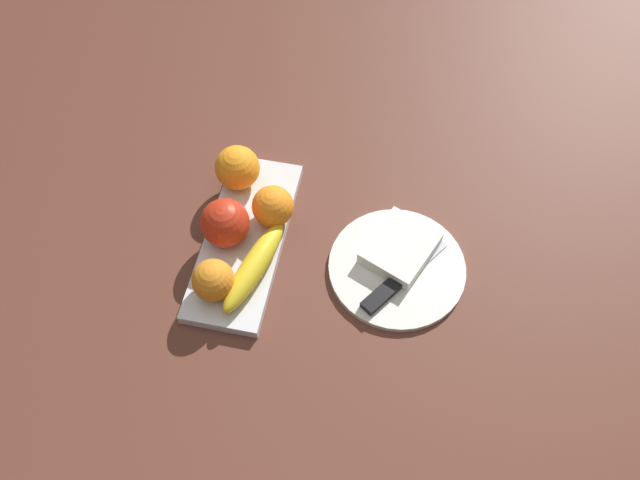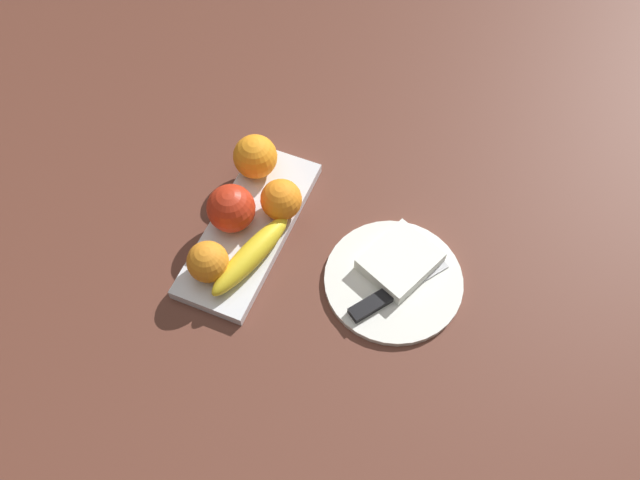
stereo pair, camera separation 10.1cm
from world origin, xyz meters
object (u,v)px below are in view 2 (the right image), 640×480
at_px(apple, 231,208).
at_px(knife, 384,297).
at_px(fruit_tray, 250,228).
at_px(orange_center, 207,262).
at_px(banana, 251,255).
at_px(folded_napkin, 400,261).
at_px(dinner_plate, 393,280).
at_px(orange_near_apple, 255,157).
at_px(orange_near_banana, 281,200).

relative_size(apple, knife, 0.49).
relative_size(fruit_tray, orange_center, 4.92).
height_order(apple, orange_center, apple).
xyz_separation_m(apple, knife, (-0.03, -0.27, -0.04)).
xyz_separation_m(banana, knife, (0.02, -0.21, -0.02)).
distance_m(apple, folded_napkin, 0.28).
bearing_deg(folded_napkin, dinner_plate, 180.00).
bearing_deg(banana, folded_napkin, -52.83).
xyz_separation_m(banana, orange_near_apple, (0.17, 0.07, 0.02)).
distance_m(fruit_tray, apple, 0.06).
bearing_deg(orange_center, apple, 4.69).
bearing_deg(apple, orange_near_banana, -52.95).
height_order(apple, banana, apple).
relative_size(dinner_plate, knife, 1.37).
height_order(orange_center, folded_napkin, orange_center).
bearing_deg(orange_near_apple, banana, -157.28).
distance_m(orange_near_apple, orange_near_banana, 0.10).
relative_size(orange_near_banana, knife, 0.43).
bearing_deg(dinner_plate, orange_center, 110.92).
relative_size(orange_near_banana, folded_napkin, 0.61).
distance_m(apple, knife, 0.28).
xyz_separation_m(banana, dinner_plate, (0.06, -0.22, -0.03)).
relative_size(fruit_tray, orange_near_apple, 4.27).
relative_size(dinner_plate, folded_napkin, 1.96).
bearing_deg(knife, fruit_tray, 116.14).
bearing_deg(orange_center, knife, -76.53).
height_order(orange_near_banana, folded_napkin, orange_near_banana).
relative_size(banana, orange_center, 2.71).
relative_size(folded_napkin, knife, 0.70).
bearing_deg(dinner_plate, folded_napkin, 0.00).
xyz_separation_m(fruit_tray, folded_napkin, (0.03, -0.25, 0.01)).
bearing_deg(dinner_plate, knife, 176.17).
height_order(apple, dinner_plate, apple).
bearing_deg(knife, banana, 130.86).
relative_size(apple, orange_near_apple, 1.05).
bearing_deg(fruit_tray, orange_near_banana, -41.19).
distance_m(banana, orange_near_banana, 0.11).
height_order(banana, knife, banana).
bearing_deg(dinner_plate, apple, 90.92).
height_order(orange_near_apple, orange_near_banana, orange_near_apple).
height_order(folded_napkin, knife, folded_napkin).
relative_size(orange_near_apple, dinner_plate, 0.34).
distance_m(banana, orange_near_apple, 0.18).
bearing_deg(fruit_tray, dinner_plate, -90.00).
height_order(apple, orange_near_apple, apple).
distance_m(banana, folded_napkin, 0.24).
xyz_separation_m(apple, dinner_plate, (0.00, -0.28, -0.05)).
height_order(apple, knife, apple).
distance_m(fruit_tray, folded_napkin, 0.25).
bearing_deg(fruit_tray, knife, -98.92).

